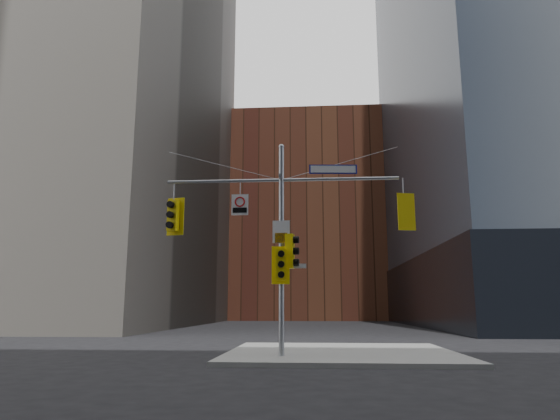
# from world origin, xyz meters

# --- Properties ---
(ground) EXTENTS (160.00, 160.00, 0.00)m
(ground) POSITION_xyz_m (0.00, 0.00, 0.00)
(ground) COLOR black
(ground) RESTS_ON ground
(sidewalk_corner) EXTENTS (8.00, 8.00, 0.15)m
(sidewalk_corner) POSITION_xyz_m (2.00, 4.00, 0.07)
(sidewalk_corner) COLOR gray
(sidewalk_corner) RESTS_ON ground
(brick_midrise) EXTENTS (26.00, 20.00, 28.00)m
(brick_midrise) POSITION_xyz_m (0.00, 58.00, 14.00)
(brick_midrise) COLOR brown
(brick_midrise) RESTS_ON ground
(signal_assembly) EXTENTS (8.00, 0.80, 7.30)m
(signal_assembly) POSITION_xyz_m (0.00, 1.99, 4.42)
(signal_assembly) COLOR #989BA0
(signal_assembly) RESTS_ON ground
(traffic_light_west_arm) EXTENTS (0.62, 0.57, 1.32)m
(traffic_light_west_arm) POSITION_xyz_m (-3.76, 2.01, 4.80)
(traffic_light_west_arm) COLOR yellow
(traffic_light_west_arm) RESTS_ON ground
(traffic_light_east_arm) EXTENTS (0.59, 0.54, 1.25)m
(traffic_light_east_arm) POSITION_xyz_m (4.13, 1.99, 4.80)
(traffic_light_east_arm) COLOR yellow
(traffic_light_east_arm) RESTS_ON ground
(traffic_light_pole_side) EXTENTS (0.48, 0.41, 1.15)m
(traffic_light_pole_side) POSITION_xyz_m (0.33, 1.99, 3.53)
(traffic_light_pole_side) COLOR yellow
(traffic_light_pole_side) RESTS_ON ground
(traffic_light_pole_front) EXTENTS (0.60, 0.51, 1.25)m
(traffic_light_pole_front) POSITION_xyz_m (-0.00, 1.73, 3.06)
(traffic_light_pole_front) COLOR yellow
(traffic_light_pole_front) RESTS_ON ground
(street_sign_blade) EXTENTS (1.64, 0.17, 0.32)m
(street_sign_blade) POSITION_xyz_m (1.79, 2.00, 6.35)
(street_sign_blade) COLOR navy
(street_sign_blade) RESTS_ON ground
(regulatory_sign_arm) EXTENTS (0.58, 0.06, 0.73)m
(regulatory_sign_arm) POSITION_xyz_m (-1.43, 1.97, 5.17)
(regulatory_sign_arm) COLOR silver
(regulatory_sign_arm) RESTS_ON ground
(regulatory_sign_pole) EXTENTS (0.58, 0.06, 0.76)m
(regulatory_sign_pole) POSITION_xyz_m (0.00, 1.88, 4.16)
(regulatory_sign_pole) COLOR silver
(regulatory_sign_pole) RESTS_ON ground
(street_blade_ew) EXTENTS (0.76, 0.09, 0.15)m
(street_blade_ew) POSITION_xyz_m (0.45, 2.00, 3.04)
(street_blade_ew) COLOR silver
(street_blade_ew) RESTS_ON ground
(street_blade_ns) EXTENTS (0.07, 0.72, 0.14)m
(street_blade_ns) POSITION_xyz_m (0.00, 2.45, 2.69)
(street_blade_ns) COLOR #145926
(street_blade_ns) RESTS_ON ground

